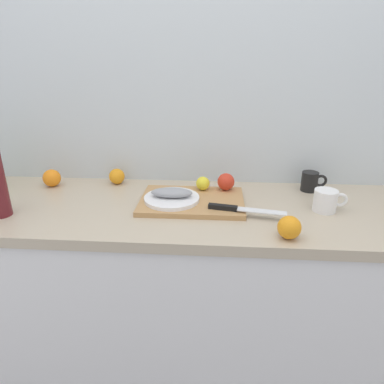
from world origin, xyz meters
name	(u,v)px	position (x,y,z in m)	size (l,w,h in m)	color
ground_plane	(189,371)	(0.00, 0.00, 0.00)	(12.00, 12.00, 0.00)	slate
back_wall	(193,106)	(0.00, 0.33, 1.25)	(3.20, 0.05, 2.50)	silver
kitchen_counter	(188,297)	(0.00, 0.00, 0.45)	(2.00, 0.60, 0.90)	white
cutting_board	(192,201)	(0.02, 0.03, 0.91)	(0.42, 0.29, 0.02)	tan
white_plate	(172,198)	(-0.06, 0.01, 0.93)	(0.22, 0.22, 0.01)	white
fish_fillet	(172,193)	(-0.06, 0.01, 0.95)	(0.17, 0.07, 0.04)	gray
chef_knife	(237,209)	(0.19, -0.07, 0.93)	(0.29, 0.08, 0.02)	silver
lemon_0	(203,183)	(0.05, 0.13, 0.95)	(0.06, 0.06, 0.06)	yellow
tomato_0	(226,182)	(0.15, 0.14, 0.96)	(0.07, 0.07, 0.07)	red
coffee_mug_0	(310,181)	(0.53, 0.21, 0.94)	(0.11, 0.07, 0.09)	black
coffee_mug_1	(326,201)	(0.53, -0.01, 0.94)	(0.13, 0.09, 0.09)	white
orange_1	(52,178)	(-0.64, 0.18, 0.94)	(0.08, 0.08, 0.08)	orange
orange_2	(289,227)	(0.35, -0.23, 0.94)	(0.08, 0.08, 0.08)	orange
orange_3	(117,176)	(-0.35, 0.23, 0.94)	(0.07, 0.07, 0.07)	orange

